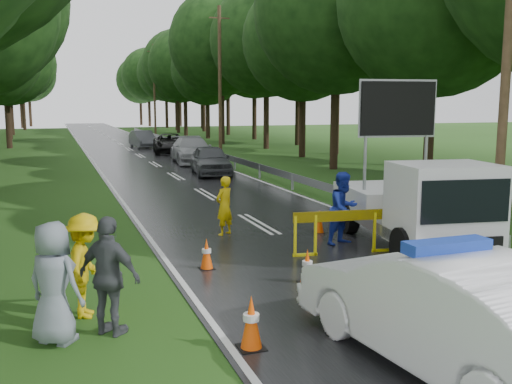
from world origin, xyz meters
name	(u,v)px	position (x,y,z in m)	size (l,w,h in m)	color
ground	(360,284)	(0.00, 0.00, 0.00)	(160.00, 160.00, 0.00)	#244A15
road	(140,156)	(0.00, 30.00, 0.01)	(7.00, 140.00, 0.02)	black
guardrail	(194,147)	(3.70, 29.67, 0.55)	(0.12, 60.06, 0.70)	gray
utility_pole_near	(508,43)	(5.20, 2.00, 5.06)	(1.40, 0.24, 10.00)	#3F2E1D
utility_pole_mid	(220,81)	(5.20, 28.00, 5.06)	(1.40, 0.24, 10.00)	#3F2E1D
utility_pole_far	(154,90)	(5.20, 54.00, 5.06)	(1.40, 0.24, 10.00)	#3F2E1D
police_sedan	(444,310)	(-0.80, -3.60, 0.81)	(2.30, 5.09, 1.78)	white
work_truck	(417,204)	(2.70, 1.96, 1.12)	(3.03, 5.47, 4.14)	gray
barrier	(346,221)	(0.80, 2.09, 0.81)	(2.57, 0.38, 1.07)	yellow
officer	(224,206)	(-1.34, 5.00, 0.81)	(0.59, 0.39, 1.62)	#E1BA0C
civilian	(344,208)	(1.24, 3.00, 0.93)	(0.91, 0.71, 1.87)	#192EA6
bystander_left	(85,266)	(-5.25, 0.00, 0.88)	(1.14, 0.66, 1.77)	yellow
bystander_mid	(110,276)	(-4.93, -0.93, 0.94)	(1.10, 0.46, 1.88)	#464A4F
bystander_right	(54,283)	(-5.74, -0.98, 0.93)	(0.91, 0.59, 1.86)	slate
queue_car_first	(211,160)	(1.83, 18.14, 0.75)	(1.76, 4.38, 1.49)	#404348
queue_car_second	(192,150)	(2.29, 24.14, 0.79)	(2.20, 5.41, 1.57)	gray
queue_car_third	(170,144)	(2.40, 31.41, 0.71)	(2.35, 5.09, 1.41)	black
queue_car_fourth	(143,139)	(1.32, 37.41, 0.70)	(1.48, 4.24, 1.40)	#404248
cone_near_left	(251,323)	(-3.06, -2.19, 0.40)	(0.39, 0.39, 0.82)	black
cone_center	(307,267)	(-1.00, 0.34, 0.35)	(0.34, 0.34, 0.72)	black
cone_far	(319,222)	(1.21, 4.33, 0.32)	(0.31, 0.31, 0.66)	black
cone_left_mid	(207,254)	(-2.63, 1.99, 0.34)	(0.33, 0.33, 0.70)	black
cone_right	(449,233)	(3.50, 1.73, 0.39)	(0.38, 0.38, 0.81)	black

